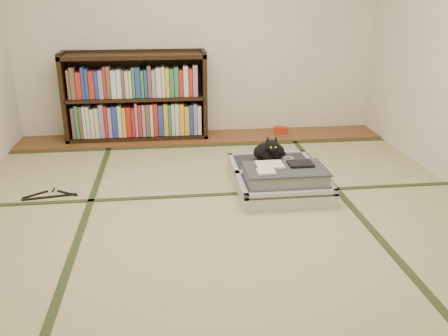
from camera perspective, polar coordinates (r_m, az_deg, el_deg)
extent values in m
plane|color=tan|center=(3.49, -0.13, -5.89)|extent=(4.50, 4.50, 0.00)
cube|color=brown|center=(5.34, -2.66, 3.71)|extent=(4.00, 0.50, 0.02)
cube|color=#B6300E|center=(5.50, 6.86, 4.56)|extent=(0.16, 0.12, 0.07)
plane|color=silver|center=(5.38, -3.09, 16.72)|extent=(4.00, 0.00, 4.00)
plane|color=silver|center=(0.99, 15.34, -0.84)|extent=(4.00, 0.00, 4.00)
cube|color=#2D381E|center=(3.52, -16.60, -6.45)|extent=(0.05, 4.50, 0.01)
cube|color=#2D381E|center=(3.73, 15.38, -4.80)|extent=(0.05, 4.50, 0.01)
cube|color=#2D381E|center=(3.85, -0.83, -3.21)|extent=(4.00, 0.05, 0.01)
cube|color=#2D381E|center=(5.06, -2.40, 2.67)|extent=(4.00, 0.05, 0.01)
cube|color=black|center=(5.39, -18.49, 7.88)|extent=(0.04, 0.35, 0.98)
cube|color=black|center=(5.30, -2.40, 8.71)|extent=(0.04, 0.35, 0.98)
cube|color=black|center=(5.40, -10.22, 3.81)|extent=(1.53, 0.35, 0.04)
cube|color=black|center=(5.22, -10.84, 13.09)|extent=(1.53, 0.35, 0.04)
cube|color=black|center=(5.29, -10.52, 8.35)|extent=(1.46, 0.35, 0.03)
cube|color=black|center=(5.45, -10.43, 8.73)|extent=(1.53, 0.02, 0.98)
cube|color=gray|center=(5.32, -10.38, 6.01)|extent=(1.38, 0.24, 0.42)
cube|color=gray|center=(5.24, -10.67, 10.33)|extent=(1.38, 0.24, 0.37)
cube|color=#BBBBC1|center=(3.79, 7.25, -2.80)|extent=(0.72, 0.48, 0.12)
cube|color=#2A2A31|center=(3.78, 7.27, -2.35)|extent=(0.64, 0.40, 0.09)
cube|color=#BBBBC1|center=(3.57, 8.14, -3.20)|extent=(0.72, 0.04, 0.05)
cube|color=#BBBBC1|center=(3.96, 6.54, -0.66)|extent=(0.72, 0.04, 0.05)
cube|color=#BBBBC1|center=(3.70, 2.16, -2.12)|extent=(0.04, 0.48, 0.05)
cube|color=#BBBBC1|center=(3.86, 12.21, -1.61)|extent=(0.04, 0.48, 0.05)
cube|color=#BBBBC1|center=(4.22, 5.71, -0.25)|extent=(0.72, 0.48, 0.12)
cube|color=#2A2A31|center=(4.21, 5.72, 0.16)|extent=(0.64, 0.40, 0.09)
cube|color=#BBBBC1|center=(4.00, 6.41, -0.47)|extent=(0.72, 0.04, 0.05)
cube|color=#BBBBC1|center=(4.40, 5.13, 1.57)|extent=(0.72, 0.04, 0.05)
cube|color=#BBBBC1|center=(4.14, 1.13, 0.41)|extent=(0.04, 0.48, 0.05)
cube|color=#BBBBC1|center=(4.28, 10.19, 0.78)|extent=(0.04, 0.48, 0.05)
cylinder|color=black|center=(3.98, 6.48, -0.50)|extent=(0.65, 0.02, 0.02)
cube|color=#9D9589|center=(3.74, 7.33, -1.12)|extent=(0.61, 0.37, 0.12)
cube|color=#3C3A42|center=(3.72, 7.38, -0.08)|extent=(0.63, 0.39, 0.01)
cube|color=silver|center=(3.73, 5.50, 0.37)|extent=(0.21, 0.17, 0.02)
cube|color=black|center=(3.79, 9.19, 0.53)|extent=(0.19, 0.15, 0.02)
cube|color=silver|center=(3.59, 5.08, -0.45)|extent=(0.13, 0.12, 0.02)
cube|color=white|center=(3.54, 4.81, -4.35)|extent=(0.06, 0.01, 0.04)
cube|color=white|center=(3.57, 6.62, -4.42)|extent=(0.05, 0.01, 0.03)
cube|color=orange|center=(3.65, 11.78, -3.92)|extent=(0.05, 0.01, 0.03)
cube|color=#197F33|center=(3.62, 10.79, -3.71)|extent=(0.04, 0.01, 0.03)
ellipsoid|color=black|center=(4.19, 5.43, 1.95)|extent=(0.28, 0.18, 0.17)
ellipsoid|color=black|center=(4.12, 5.66, 1.34)|extent=(0.14, 0.10, 0.10)
ellipsoid|color=black|center=(4.06, 5.79, 2.61)|extent=(0.12, 0.11, 0.11)
sphere|color=black|center=(4.02, 5.93, 2.15)|extent=(0.05, 0.05, 0.05)
cone|color=black|center=(4.06, 5.29, 3.45)|extent=(0.04, 0.05, 0.06)
cone|color=black|center=(4.07, 6.24, 3.48)|extent=(0.04, 0.05, 0.06)
sphere|color=#A5BF33|center=(4.01, 5.66, 2.47)|extent=(0.02, 0.02, 0.02)
sphere|color=#A5BF33|center=(4.02, 6.25, 2.49)|extent=(0.02, 0.02, 0.02)
cylinder|color=black|center=(4.31, 6.41, 1.57)|extent=(0.17, 0.10, 0.03)
torus|color=white|center=(4.27, 7.72, 1.08)|extent=(0.10, 0.10, 0.01)
torus|color=white|center=(4.26, 7.80, 1.20)|extent=(0.08, 0.08, 0.01)
cube|color=black|center=(4.04, -20.25, -3.28)|extent=(0.42, 0.09, 0.01)
cube|color=black|center=(4.13, -21.77, -2.98)|extent=(0.18, 0.14, 0.01)
cube|color=black|center=(4.07, -18.34, -2.88)|extent=(0.18, 0.13, 0.01)
cylinder|color=black|center=(4.17, -19.83, -2.48)|extent=(0.01, 0.07, 0.01)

